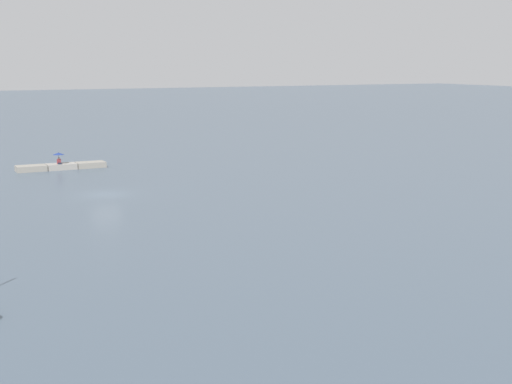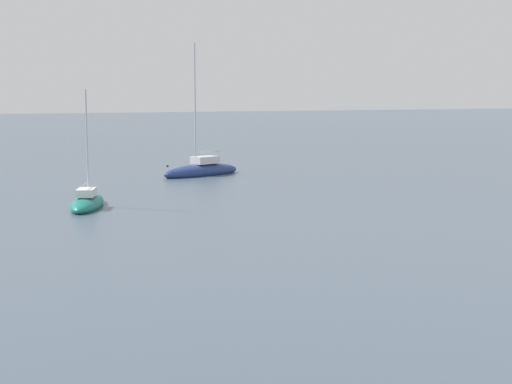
# 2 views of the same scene
# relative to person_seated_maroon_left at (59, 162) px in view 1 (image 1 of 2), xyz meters

# --- Properties ---
(ground_plane) EXTENTS (500.00, 500.00, 0.00)m
(ground_plane) POSITION_rel_person_seated_maroon_left_xyz_m (-0.24, 17.19, -0.87)
(ground_plane) COLOR #475666
(seawall_pier) EXTENTS (9.45, 1.92, 0.62)m
(seawall_pier) POSITION_rel_person_seated_maroon_left_xyz_m (-0.24, -0.22, -0.56)
(seawall_pier) COLOR gray
(seawall_pier) RESTS_ON ground_plane
(person_seated_maroon_left) EXTENTS (0.40, 0.61, 0.73)m
(person_seated_maroon_left) POSITION_rel_person_seated_maroon_left_xyz_m (0.00, 0.00, 0.00)
(person_seated_maroon_left) COLOR #1E2333
(person_seated_maroon_left) RESTS_ON seawall_pier
(umbrella_open_navy) EXTENTS (1.20, 1.20, 1.26)m
(umbrella_open_navy) POSITION_rel_person_seated_maroon_left_xyz_m (0.00, -0.13, 0.85)
(umbrella_open_navy) COLOR black
(umbrella_open_navy) RESTS_ON seawall_pier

